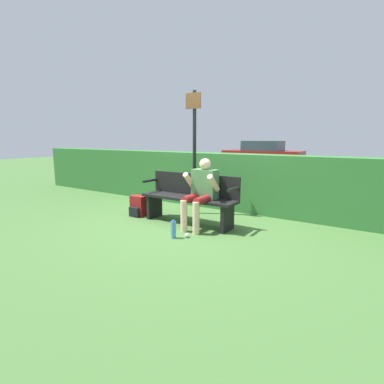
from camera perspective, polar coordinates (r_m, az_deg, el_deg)
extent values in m
plane|color=#426B33|center=(5.33, -0.75, -6.03)|extent=(40.00, 40.00, 0.00)
cube|color=#337033|center=(6.46, 6.68, 2.10)|extent=(12.00, 0.51, 1.17)
cube|color=black|center=(5.22, -0.76, -1.17)|extent=(1.79, 0.43, 0.05)
cube|color=black|center=(5.35, 0.43, 1.45)|extent=(1.79, 0.04, 0.39)
cube|color=black|center=(5.74, -7.14, -2.67)|extent=(0.06, 0.38, 0.44)
cube|color=black|center=(4.89, 6.76, -4.94)|extent=(0.06, 0.38, 0.44)
cylinder|color=black|center=(5.71, -7.97, 2.18)|extent=(0.05, 0.38, 0.05)
cylinder|color=black|center=(4.75, 7.90, 0.55)|extent=(0.05, 0.38, 0.05)
cube|color=#4C7F4C|center=(5.04, 2.49, 1.52)|extent=(0.42, 0.22, 0.50)
sphere|color=beige|center=(5.00, 2.52, 5.31)|extent=(0.19, 0.19, 0.19)
cylinder|color=maroon|center=(4.95, -0.05, -1.16)|extent=(0.13, 0.45, 0.13)
cylinder|color=maroon|center=(4.83, 2.25, -1.47)|extent=(0.13, 0.45, 0.13)
cylinder|color=beige|center=(4.83, -1.55, -4.61)|extent=(0.11, 0.11, 0.52)
cylinder|color=beige|center=(4.70, 0.78, -5.01)|extent=(0.11, 0.11, 0.52)
cylinder|color=beige|center=(5.06, -0.49, 2.15)|extent=(0.09, 0.31, 0.31)
cylinder|color=beige|center=(4.81, 4.13, 1.71)|extent=(0.09, 0.31, 0.31)
cube|color=maroon|center=(5.92, -10.10, -2.58)|extent=(0.30, 0.19, 0.39)
cube|color=black|center=(5.85, -10.95, -3.75)|extent=(0.23, 0.07, 0.18)
cylinder|color=#4C8CCC|center=(4.56, -3.57, -7.18)|extent=(0.08, 0.08, 0.26)
cylinder|color=#2D66B2|center=(4.52, -3.59, -5.49)|extent=(0.04, 0.04, 0.02)
cylinder|color=black|center=(5.89, 0.47, 7.30)|extent=(0.07, 0.07, 2.38)
cube|color=brown|center=(5.89, 0.23, 16.99)|extent=(0.33, 0.02, 0.29)
cube|color=maroon|center=(17.56, 13.29, 6.70)|extent=(4.39, 1.86, 0.61)
cube|color=#333D4C|center=(17.53, 13.37, 8.58)|extent=(2.13, 1.59, 0.54)
cylinder|color=black|center=(17.98, 18.20, 5.94)|extent=(0.59, 0.20, 0.59)
cylinder|color=black|center=(16.39, 16.80, 5.64)|extent=(0.59, 0.20, 0.59)
cylinder|color=black|center=(18.81, 10.18, 6.46)|extent=(0.59, 0.20, 0.59)
cylinder|color=black|center=(17.29, 8.13, 6.19)|extent=(0.59, 0.20, 0.59)
sphere|color=silver|center=(4.61, -0.97, -8.24)|extent=(0.07, 0.07, 0.07)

